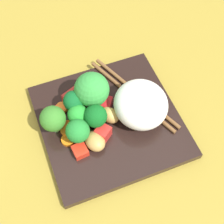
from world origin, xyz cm
name	(u,v)px	position (x,y,z in cm)	size (l,w,h in cm)	color
ground_plane	(110,126)	(0.00, 0.00, -1.00)	(110.00, 110.00, 2.00)	olive
square_plate	(110,121)	(0.00, 0.00, 0.69)	(24.15, 24.15, 1.37)	black
rice_mound	(141,104)	(-5.33, 1.06, 4.79)	(9.27, 9.70, 6.83)	white
broccoli_floret_0	(78,115)	(5.29, -0.99, 4.32)	(3.57, 3.57, 5.17)	#77B754
broccoli_floret_1	(96,116)	(2.73, 0.70, 5.08)	(3.94, 3.94, 5.91)	#60A03B
broccoli_floret_2	(78,131)	(6.31, 1.99, 4.56)	(4.04, 4.04, 5.36)	#739F51
broccoli_floret_3	(53,119)	(9.49, -1.36, 5.13)	(4.38, 4.38, 6.16)	#7BB65E
broccoli_floret_4	(74,102)	(5.22, -3.40, 4.96)	(3.68, 3.68, 5.91)	#74C151
broccoli_floret_5	(92,90)	(1.79, -3.71, 6.39)	(6.04, 6.04, 8.33)	#6BA353
carrot_slice_0	(62,108)	(7.25, -5.19, 1.75)	(2.18, 2.18, 0.75)	orange
carrot_slice_1	(68,140)	(8.17, 1.41, 1.67)	(2.28, 2.28, 0.59)	orange
carrot_slice_2	(69,128)	(7.37, -0.65, 1.74)	(3.02, 3.02, 0.74)	orange
pepper_chunk_0	(74,99)	(4.73, -5.64, 2.47)	(3.10, 3.27, 2.20)	red
pepper_chunk_1	(80,151)	(6.88, 4.27, 2.04)	(2.40, 2.33, 1.34)	red
pepper_chunk_2	(56,114)	(8.73, -3.85, 2.44)	(2.00, 1.52, 2.13)	red
pepper_chunk_3	(103,104)	(0.19, -2.78, 2.45)	(2.66, 2.47, 2.15)	red
pepper_chunk_4	(103,133)	(2.23, 2.72, 2.57)	(2.32, 2.24, 2.39)	red
chicken_piece_2	(95,113)	(2.19, -1.47, 2.73)	(3.81, 2.80, 2.72)	tan
chicken_piece_3	(95,141)	(4.04, 3.78, 2.64)	(3.94, 3.20, 2.53)	#B78946
chicken_piece_4	(108,117)	(0.44, 0.18, 2.78)	(3.65, 2.61, 2.82)	tan
chopstick_pair	(134,94)	(-6.05, -3.33, 1.73)	(9.95, 20.42, 0.71)	brown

